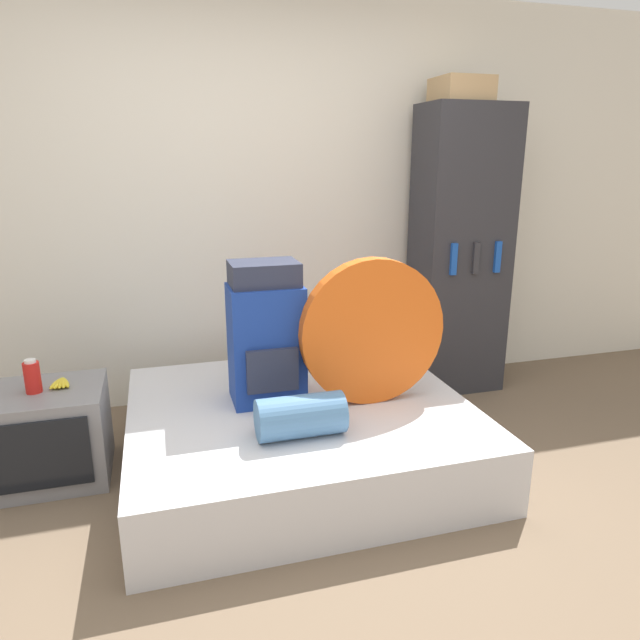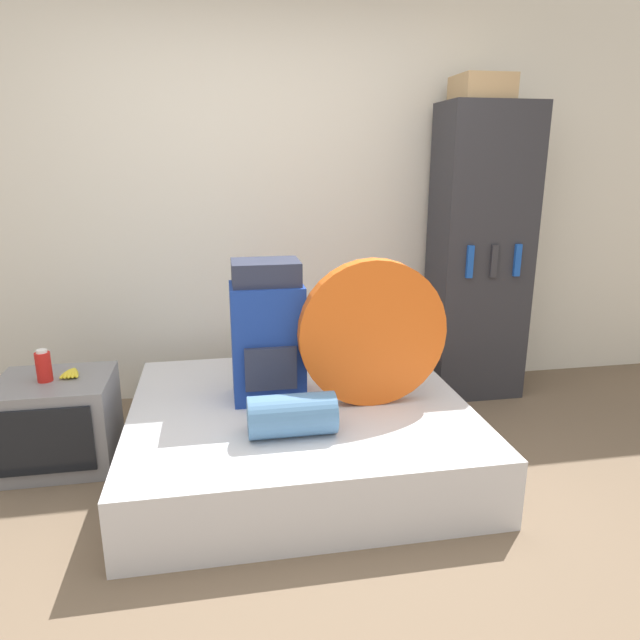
# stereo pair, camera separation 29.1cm
# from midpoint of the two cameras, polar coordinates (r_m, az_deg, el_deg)

# --- Properties ---
(ground_plane) EXTENTS (16.00, 16.00, 0.00)m
(ground_plane) POSITION_cam_midpoint_polar(r_m,az_deg,el_deg) (2.54, 2.62, -22.70)
(ground_plane) COLOR brown
(wall_back) EXTENTS (8.00, 0.05, 2.60)m
(wall_back) POSITION_cam_midpoint_polar(r_m,az_deg,el_deg) (3.81, -3.34, 11.55)
(wall_back) COLOR silver
(wall_back) RESTS_ON ground_plane
(bed) EXTENTS (1.75, 1.56, 0.34)m
(bed) POSITION_cam_midpoint_polar(r_m,az_deg,el_deg) (3.11, 0.67, -11.18)
(bed) COLOR silver
(bed) RESTS_ON ground_plane
(backpack) EXTENTS (0.38, 0.32, 0.74)m
(backpack) POSITION_cam_midpoint_polar(r_m,az_deg,el_deg) (2.99, -2.52, -1.36)
(backpack) COLOR navy
(backpack) RESTS_ON bed
(tent_bag) EXTENTS (0.77, 0.08, 0.77)m
(tent_bag) POSITION_cam_midpoint_polar(r_m,az_deg,el_deg) (2.93, 8.11, -1.37)
(tent_bag) COLOR #E05B19
(tent_bag) RESTS_ON bed
(sleeping_roll) EXTENTS (0.41, 0.20, 0.20)m
(sleeping_roll) POSITION_cam_midpoint_polar(r_m,az_deg,el_deg) (2.67, 0.33, -9.56)
(sleeping_roll) COLOR teal
(sleeping_roll) RESTS_ON bed
(television) EXTENTS (0.58, 0.51, 0.48)m
(television) POSITION_cam_midpoint_polar(r_m,az_deg,el_deg) (3.31, -22.48, -9.45)
(television) COLOR gray
(television) RESTS_ON ground_plane
(canister) EXTENTS (0.08, 0.08, 0.17)m
(canister) POSITION_cam_midpoint_polar(r_m,az_deg,el_deg) (3.19, -23.62, -4.30)
(canister) COLOR red
(canister) RESTS_ON television
(banana_bunch) EXTENTS (0.11, 0.15, 0.03)m
(banana_bunch) POSITION_cam_midpoint_polar(r_m,az_deg,el_deg) (3.24, -21.29, -5.02)
(banana_bunch) COLOR yellow
(banana_bunch) RESTS_ON television
(bookshelf) EXTENTS (0.60, 0.42, 1.93)m
(bookshelf) POSITION_cam_midpoint_polar(r_m,az_deg,el_deg) (3.99, 17.69, 6.14)
(bookshelf) COLOR #2D2D33
(bookshelf) RESTS_ON ground_plane
(cardboard_box) EXTENTS (0.32, 0.32, 0.15)m
(cardboard_box) POSITION_cam_midpoint_polar(r_m,az_deg,el_deg) (3.94, 18.10, 21.20)
(cardboard_box) COLOR tan
(cardboard_box) RESTS_ON bookshelf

